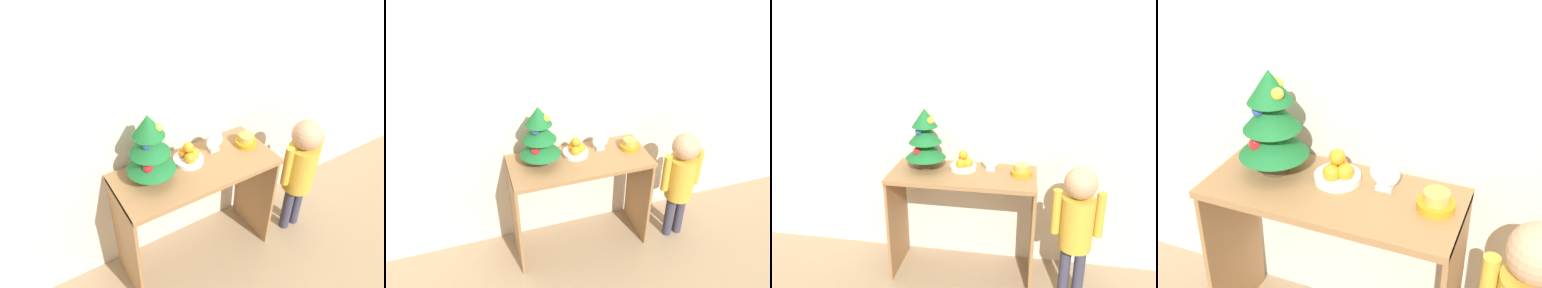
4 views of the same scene
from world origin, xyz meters
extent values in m
plane|color=#997F60|center=(0.00, 0.00, 0.00)|extent=(12.00, 12.00, 0.00)
cube|color=beige|center=(0.00, 0.48, 1.25)|extent=(7.00, 0.05, 2.50)
cube|color=olive|center=(0.00, 0.22, 0.77)|extent=(0.99, 0.43, 0.03)
cube|color=olive|center=(-0.49, 0.22, 0.39)|extent=(0.02, 0.40, 0.79)
cube|color=olive|center=(0.49, 0.22, 0.39)|extent=(0.02, 0.40, 0.79)
cylinder|color=#4C3828|center=(-0.27, 0.26, 0.81)|extent=(0.11, 0.11, 0.05)
cylinder|color=brown|center=(-0.27, 0.26, 0.86)|extent=(0.02, 0.02, 0.04)
cone|color=#19662D|center=(-0.27, 0.26, 0.93)|extent=(0.28, 0.28, 0.13)
cone|color=#19662D|center=(-0.27, 0.26, 1.04)|extent=(0.23, 0.23, 0.13)
cone|color=#19662D|center=(-0.27, 0.26, 1.15)|extent=(0.18, 0.18, 0.13)
sphere|color=gold|center=(-0.33, 0.27, 0.94)|extent=(0.05, 0.05, 0.05)
sphere|color=#2D4CA8|center=(-0.21, 0.32, 0.97)|extent=(0.06, 0.06, 0.06)
sphere|color=gold|center=(-0.25, 0.28, 1.15)|extent=(0.05, 0.05, 0.05)
sphere|color=gold|center=(-0.22, 0.23, 1.14)|extent=(0.05, 0.05, 0.05)
sphere|color=red|center=(-0.31, 0.20, 0.93)|extent=(0.06, 0.06, 0.06)
sphere|color=#2D4CA8|center=(-0.30, 0.22, 1.07)|extent=(0.05, 0.05, 0.05)
cylinder|color=silver|center=(-0.01, 0.29, 0.80)|extent=(0.18, 0.18, 0.03)
sphere|color=orange|center=(0.03, 0.28, 0.84)|extent=(0.07, 0.07, 0.07)
sphere|color=orange|center=(-0.02, 0.32, 0.84)|extent=(0.07, 0.07, 0.07)
sphere|color=orange|center=(-0.02, 0.25, 0.84)|extent=(0.07, 0.07, 0.07)
sphere|color=orange|center=(-0.01, 0.29, 0.89)|extent=(0.06, 0.06, 0.06)
cylinder|color=#B78419|center=(0.39, 0.24, 0.80)|extent=(0.14, 0.14, 0.03)
cylinder|color=gold|center=(0.39, 0.24, 0.84)|extent=(0.10, 0.10, 0.04)
cube|color=#B2B2B7|center=(0.18, 0.30, 0.80)|extent=(0.06, 0.04, 0.02)
cylinder|color=#B2B2B7|center=(0.18, 0.30, 0.87)|extent=(0.12, 0.02, 0.12)
cylinder|color=white|center=(0.18, 0.29, 0.87)|extent=(0.10, 0.00, 0.10)
cylinder|color=#38384C|center=(0.71, 0.07, 0.19)|extent=(0.07, 0.07, 0.38)
cylinder|color=#38384C|center=(0.80, 0.07, 0.19)|extent=(0.07, 0.07, 0.38)
cylinder|color=gold|center=(0.75, 0.07, 0.56)|extent=(0.21, 0.21, 0.35)
sphere|color=tan|center=(0.75, 0.07, 0.83)|extent=(0.20, 0.20, 0.20)
cylinder|color=gold|center=(0.62, 0.07, 0.63)|extent=(0.06, 0.06, 0.30)
cylinder|color=gold|center=(0.89, 0.07, 0.63)|extent=(0.06, 0.06, 0.30)
camera|label=1|loc=(-0.89, -1.23, 2.22)|focal=35.00mm
camera|label=2|loc=(-0.67, -1.84, 2.26)|focal=35.00mm
camera|label=3|loc=(0.40, -2.09, 1.79)|focal=35.00mm
camera|label=4|loc=(0.70, -1.32, 1.91)|focal=50.00mm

